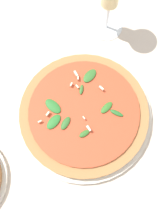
{
  "coord_description": "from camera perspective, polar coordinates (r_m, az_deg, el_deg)",
  "views": [
    {
      "loc": [
        0.15,
        0.07,
        0.59
      ],
      "look_at": [
        -0.01,
        -0.01,
        0.03
      ],
      "focal_mm": 42.0,
      "sensor_mm": 36.0,
      "label": 1
    }
  ],
  "objects": [
    {
      "name": "pizza_arugula_main",
      "position": [
        0.6,
        -0.01,
        -0.36
      ],
      "size": [
        0.31,
        0.31,
        0.05
      ],
      "color": "silver",
      "rests_on": "ground_plane"
    },
    {
      "name": "ground_plane",
      "position": [
        0.61,
        0.34,
        -1.63
      ],
      "size": [
        6.0,
        6.0,
        0.0
      ],
      "primitive_type": "plane",
      "color": "beige"
    }
  ]
}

